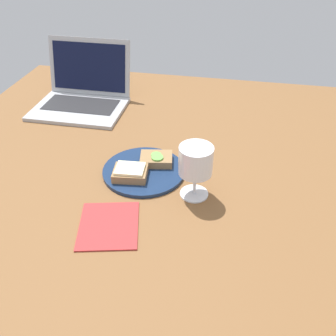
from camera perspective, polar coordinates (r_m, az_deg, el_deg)
The scene contains 7 objects.
wooden_table at distance 109.03cm, azimuth -2.69°, elevation -0.48°, with size 140.00×140.00×3.00cm, color brown.
plate at distance 105.79cm, azimuth -3.70°, elevation -0.44°, with size 23.20×23.20×1.07cm, color navy.
sandwich_with_cucumber at distance 107.41cm, azimuth -1.79°, elevation 1.38°, with size 10.13×8.27×2.74cm.
sandwich_with_cheese at distance 102.15cm, azimuth -5.78°, elevation -0.68°, with size 9.84×8.23×3.03cm.
wine_glass at distance 92.37cm, azimuth 4.24°, elevation 0.83°, with size 8.57×8.57×14.49cm.
laptop at distance 144.74cm, azimuth -12.83°, elevation 11.09°, with size 32.33×28.76×21.67cm.
napkin at distance 90.49cm, azimuth -9.01°, elevation -8.61°, with size 13.87×15.86×0.40cm, color #B23333.
Camera 1 is at (21.97, -85.34, 65.70)cm, focal length 40.00 mm.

